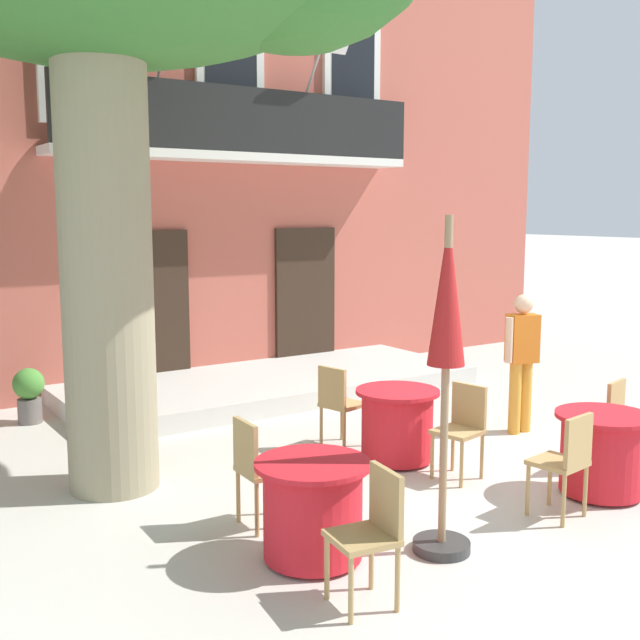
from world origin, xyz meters
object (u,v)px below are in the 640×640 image
Objects in this scene: cafe_chair_near_tree_1 at (372,527)px; cafe_chair_front_1 at (566,458)px; cafe_chair_middle_1 at (338,400)px; cafe_chair_front_0 at (625,420)px; ground_planter_left at (29,392)px; cafe_table_near_tree at (313,509)px; cafe_table_front at (602,453)px; cafe_chair_middle_0 at (462,424)px; cafe_umbrella at (446,336)px; cafe_table_middle at (397,424)px; cafe_chair_near_tree_0 at (257,465)px; pedestrian_near_entrance at (522,355)px.

cafe_chair_near_tree_1 is 2.23m from cafe_chair_front_1.
cafe_chair_middle_1 is 2.93m from cafe_chair_front_0.
cafe_chair_front_1 is at bearing -61.40° from ground_planter_left.
cafe_table_near_tree is at bearing 166.42° from cafe_chair_front_1.
cafe_chair_near_tree_1 is 1.34× the size of ground_planter_left.
cafe_chair_front_0 is at bearing -1.41° from cafe_table_near_tree.
cafe_chair_front_0 is (3.63, -0.09, 0.14)m from cafe_table_near_tree.
cafe_table_front is 6.57m from ground_planter_left.
cafe_chair_near_tree_1 is at bearing -172.19° from cafe_table_front.
cafe_chair_middle_0 is (2.19, 0.70, 0.14)m from cafe_table_near_tree.
cafe_umbrella is at bearing 19.60° from cafe_chair_near_tree_1.
cafe_chair_middle_0 is 0.36× the size of cafe_umbrella.
cafe_chair_middle_0 and cafe_chair_front_0 have the same top height.
cafe_chair_near_tree_1 is 3.38m from cafe_chair_middle_1.
cafe_umbrella is (-1.29, 0.10, 1.14)m from cafe_chair_front_1.
cafe_table_near_tree is at bearing -128.99° from cafe_chair_middle_1.
cafe_table_middle is 0.95× the size of cafe_chair_front_1.
cafe_chair_middle_1 is (1.78, 1.38, 0.00)m from cafe_chair_near_tree_0.
ground_planter_left is (-0.80, 4.29, -0.15)m from cafe_chair_near_tree_0.
cafe_table_front is at bearing -20.36° from cafe_chair_near_tree_0.
cafe_table_front is 0.53× the size of pedestrian_near_entrance.
cafe_chair_near_tree_1 is 1.50m from cafe_umbrella.
cafe_chair_near_tree_0 and cafe_chair_near_tree_1 have the same top height.
cafe_table_middle is at bearing 137.73° from cafe_chair_front_0.
cafe_chair_front_0 is at bearing 6.98° from cafe_umbrella.
cafe_chair_near_tree_1 is 0.56× the size of pedestrian_near_entrance.
cafe_chair_middle_0 is at bearing 151.30° from cafe_chair_front_0.
ground_planter_left is (-4.47, 5.13, -0.15)m from cafe_chair_front_0.
cafe_chair_near_tree_1 is at bearing -160.40° from cafe_umbrella.
cafe_table_front is at bearing -55.06° from cafe_chair_middle_0.
cafe_chair_front_1 is 0.36× the size of cafe_umbrella.
ground_planter_left is (-3.03, 4.34, -0.15)m from cafe_chair_middle_0.
cafe_table_near_tree is 1.00× the size of cafe_table_front.
cafe_table_front is at bearing 2.11° from cafe_umbrella.
cafe_table_near_tree is 0.95× the size of cafe_chair_front_0.
cafe_umbrella reaches higher than ground_planter_left.
cafe_chair_front_1 is 2.60m from pedestrian_near_entrance.
ground_planter_left is (-0.82, 5.79, -0.15)m from cafe_chair_near_tree_1.
cafe_table_middle is 1.94m from pedestrian_near_entrance.
cafe_table_near_tree and cafe_table_front have the same top height.
cafe_chair_front_0 is (3.68, -0.84, 0.00)m from cafe_chair_near_tree_0.
cafe_chair_middle_0 is (0.22, -0.72, 0.14)m from cafe_table_middle.
cafe_chair_near_tree_1 is at bearing -92.04° from cafe_table_near_tree.
cafe_chair_front_0 is 0.56× the size of pedestrian_near_entrance.
cafe_umbrella reaches higher than cafe_chair_near_tree_0.
cafe_table_middle is (2.02, 0.67, -0.14)m from cafe_chair_near_tree_0.
cafe_table_middle is at bearing 59.90° from cafe_umbrella.
pedestrian_near_entrance reaches higher than cafe_chair_front_0.
ground_planter_left is 5.93m from pedestrian_near_entrance.
cafe_table_near_tree is 4.13m from pedestrian_near_entrance.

